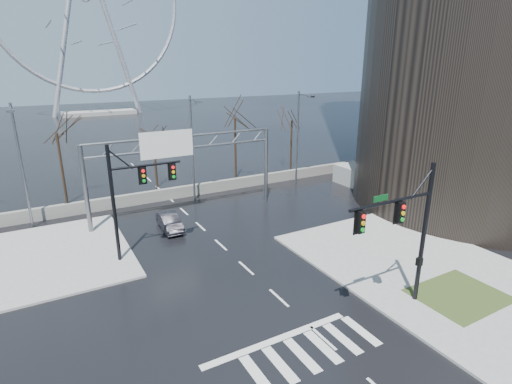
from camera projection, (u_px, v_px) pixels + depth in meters
ground at (279, 298)px, 22.77m from camera, size 260.00×260.00×0.00m
sidewalk_right_ext at (380, 246)px, 29.06m from camera, size 12.00×10.00×0.15m
sidewalk_far at (52, 256)px, 27.58m from camera, size 10.00×12.00×0.15m
grass_strip at (459, 295)px, 22.77m from camera, size 5.00×4.00×0.02m
tower_podium at (468, 179)px, 42.61m from camera, size 22.00×18.00×2.00m
barrier_wall at (170, 194)px, 39.20m from camera, size 52.00×0.50×1.10m
signal_mast_near at (408, 226)px, 20.32m from camera, size 5.52×0.41×8.00m
signal_mast_far at (130, 191)px, 25.99m from camera, size 4.72×0.41×8.00m
sign_gantry at (180, 158)px, 33.42m from camera, size 16.36×0.40×7.60m
streetlight_left at (20, 158)px, 30.44m from camera, size 0.50×2.55×10.00m
streetlight_mid at (193, 141)px, 36.96m from camera, size 0.50×2.55×10.00m
streetlight_right at (299, 131)px, 42.55m from camera, size 0.50×2.55×10.00m
tree_left at (58, 142)px, 36.24m from camera, size 3.75×3.75×7.50m
tree_center at (154, 140)px, 41.51m from camera, size 3.25×3.25×6.50m
tree_right at (235, 125)px, 44.55m from camera, size 3.90×3.90×7.80m
tree_far_right at (292, 126)px, 48.94m from camera, size 3.40×3.40×6.80m
ferris_wheel at (86, 5)px, 95.90m from camera, size 45.00×6.00×50.91m
car at (170, 222)px, 31.95m from camera, size 1.50×3.95×1.29m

